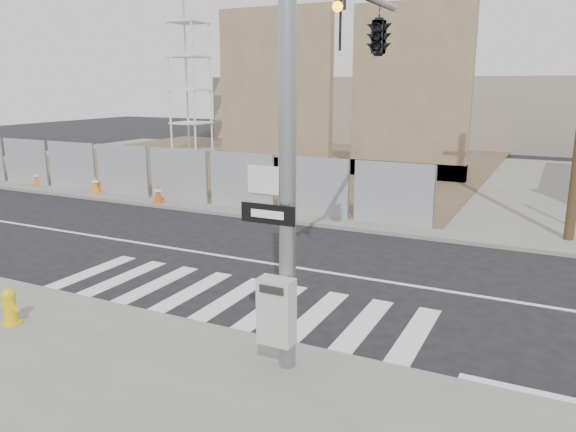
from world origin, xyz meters
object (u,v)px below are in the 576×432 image
at_px(traffic_cone_b, 96,184).
at_px(traffic_cone_d, 293,202).
at_px(traffic_cone_a, 37,178).
at_px(crane_tower, 187,6).
at_px(fire_hydrant, 10,307).
at_px(traffic_cone_c, 158,193).
at_px(signal_pole, 353,69).

distance_m(traffic_cone_b, traffic_cone_d, 8.80).
bearing_deg(traffic_cone_a, crane_tower, 90.97).
height_order(fire_hydrant, traffic_cone_a, fire_hydrant).
distance_m(traffic_cone_a, traffic_cone_b, 3.70).
bearing_deg(traffic_cone_d, crane_tower, 137.47).
distance_m(traffic_cone_c, traffic_cone_d, 5.28).
height_order(signal_pole, traffic_cone_c, signal_pole).
bearing_deg(signal_pole, crane_tower, 132.57).
distance_m(crane_tower, traffic_cone_a, 14.77).
bearing_deg(traffic_cone_a, traffic_cone_d, 1.78).
bearing_deg(traffic_cone_d, traffic_cone_c, -168.88).
bearing_deg(signal_pole, fire_hydrant, -145.90).
xyz_separation_m(traffic_cone_b, traffic_cone_d, (8.78, 0.57, -0.04)).
xyz_separation_m(crane_tower, fire_hydrant, (12.14, -22.67, -8.56)).
distance_m(crane_tower, fire_hydrant, 27.10).
relative_size(crane_tower, traffic_cone_d, 28.58).
relative_size(signal_pole, fire_hydrant, 10.03).
bearing_deg(crane_tower, signal_pole, -47.43).
bearing_deg(traffic_cone_c, traffic_cone_b, 172.90).
distance_m(traffic_cone_a, traffic_cone_d, 12.48).
bearing_deg(fire_hydrant, traffic_cone_a, 163.04).
bearing_deg(signal_pole, traffic_cone_a, 157.88).
xyz_separation_m(traffic_cone_c, traffic_cone_d, (5.18, 1.02, -0.04)).
relative_size(crane_tower, traffic_cone_a, 28.27).
relative_size(signal_pole, traffic_cone_a, 10.90).
height_order(signal_pole, traffic_cone_a, signal_pole).
height_order(fire_hydrant, traffic_cone_c, traffic_cone_c).
bearing_deg(traffic_cone_a, traffic_cone_c, -4.93).
distance_m(crane_tower, traffic_cone_b, 15.40).
bearing_deg(traffic_cone_d, fire_hydrant, -92.79).
bearing_deg(traffic_cone_c, fire_hydrant, -65.18).
bearing_deg(traffic_cone_a, traffic_cone_b, -2.80).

